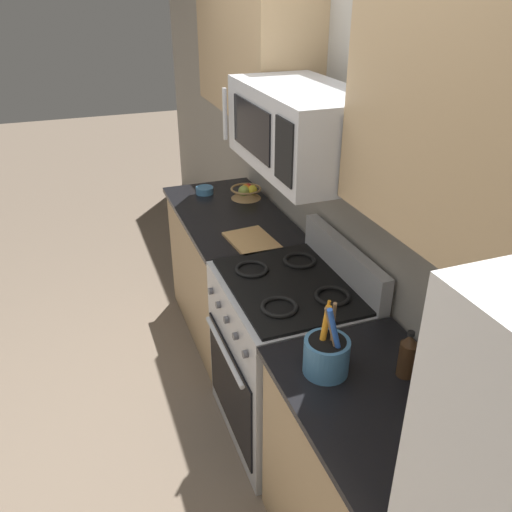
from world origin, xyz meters
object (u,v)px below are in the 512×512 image
object	(u,v)px
prep_bowl	(205,190)
cutting_board	(252,241)
utensil_crock	(326,354)
bottle_soy	(407,356)
range_oven	(288,358)
microwave	(302,128)
fruit_basket	(246,192)

from	to	relation	value
prep_bowl	cutting_board	bearing A→B (deg)	3.52
utensil_crock	bottle_soy	world-z (taller)	utensil_crock
range_oven	cutting_board	world-z (taller)	range_oven
utensil_crock	prep_bowl	distance (m)	1.95
utensil_crock	bottle_soy	distance (m)	0.30
microwave	utensil_crock	size ratio (longest dim) A/B	2.37
range_oven	bottle_soy	distance (m)	0.91
microwave	bottle_soy	world-z (taller)	microwave
range_oven	cutting_board	xyz separation A→B (m)	(-0.51, -0.02, 0.44)
microwave	prep_bowl	world-z (taller)	microwave
microwave	fruit_basket	distance (m)	1.37
utensil_crock	cutting_board	bearing A→B (deg)	174.50
range_oven	fruit_basket	world-z (taller)	range_oven
cutting_board	bottle_soy	distance (m)	1.26
microwave	cutting_board	size ratio (longest dim) A/B	2.45
fruit_basket	microwave	bearing A→B (deg)	-7.38
fruit_basket	bottle_soy	bearing A→B (deg)	-0.92
utensil_crock	cutting_board	world-z (taller)	utensil_crock
microwave	prep_bowl	distance (m)	1.53
cutting_board	bottle_soy	xyz separation A→B (m)	(1.25, 0.16, 0.08)
cutting_board	bottle_soy	bearing A→B (deg)	7.39
microwave	cutting_board	distance (m)	0.91
range_oven	prep_bowl	xyz separation A→B (m)	(-1.33, -0.07, 0.46)
fruit_basket	prep_bowl	size ratio (longest dim) A/B	1.69
range_oven	prep_bowl	distance (m)	1.41
range_oven	prep_bowl	bearing A→B (deg)	-177.18
bottle_soy	prep_bowl	world-z (taller)	bottle_soy
microwave	fruit_basket	bearing A→B (deg)	172.62
utensil_crock	cutting_board	size ratio (longest dim) A/B	1.03
range_oven	bottle_soy	size ratio (longest dim) A/B	5.57
fruit_basket	cutting_board	world-z (taller)	fruit_basket
fruit_basket	cutting_board	bearing A→B (deg)	-16.68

